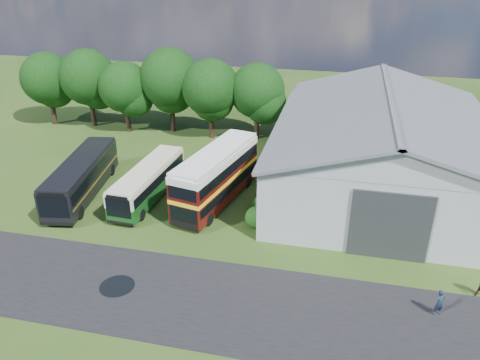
% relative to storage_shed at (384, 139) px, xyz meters
% --- Properties ---
extents(ground, '(120.00, 120.00, 0.00)m').
position_rel_storage_shed_xyz_m(ground, '(-15.00, -15.98, -4.17)').
color(ground, '#213E13').
rests_on(ground, ground).
extents(asphalt_road, '(60.00, 8.00, 0.02)m').
position_rel_storage_shed_xyz_m(asphalt_road, '(-12.00, -18.98, -4.17)').
color(asphalt_road, black).
rests_on(asphalt_road, ground).
extents(puddle, '(2.20, 2.20, 0.01)m').
position_rel_storage_shed_xyz_m(puddle, '(-16.50, -18.98, -4.17)').
color(puddle, black).
rests_on(puddle, ground).
extents(storage_shed, '(18.80, 24.80, 8.15)m').
position_rel_storage_shed_xyz_m(storage_shed, '(0.00, 0.00, 0.00)').
color(storage_shed, gray).
rests_on(storage_shed, ground).
extents(tree_far_left, '(6.12, 6.12, 8.64)m').
position_rel_storage_shed_xyz_m(tree_far_left, '(-38.00, 8.02, 1.40)').
color(tree_far_left, black).
rests_on(tree_far_left, ground).
extents(tree_left_a, '(6.46, 6.46, 9.12)m').
position_rel_storage_shed_xyz_m(tree_left_a, '(-33.00, 8.52, 1.71)').
color(tree_left_a, black).
rests_on(tree_left_a, ground).
extents(tree_left_b, '(5.78, 5.78, 8.16)m').
position_rel_storage_shed_xyz_m(tree_left_b, '(-28.00, 7.52, 1.09)').
color(tree_left_b, black).
rests_on(tree_left_b, ground).
extents(tree_mid, '(6.80, 6.80, 9.60)m').
position_rel_storage_shed_xyz_m(tree_mid, '(-23.00, 8.82, 2.02)').
color(tree_mid, black).
rests_on(tree_mid, ground).
extents(tree_right_a, '(6.26, 6.26, 8.83)m').
position_rel_storage_shed_xyz_m(tree_right_a, '(-18.00, 7.82, 1.52)').
color(tree_right_a, black).
rests_on(tree_right_a, ground).
extents(tree_right_b, '(5.98, 5.98, 8.45)m').
position_rel_storage_shed_xyz_m(tree_right_b, '(-13.00, 8.62, 1.27)').
color(tree_right_b, black).
rests_on(tree_right_b, ground).
extents(shrub_front, '(1.70, 1.70, 1.70)m').
position_rel_storage_shed_xyz_m(shrub_front, '(-9.40, -9.98, -4.17)').
color(shrub_front, '#194714').
rests_on(shrub_front, ground).
extents(shrub_mid, '(1.60, 1.60, 1.60)m').
position_rel_storage_shed_xyz_m(shrub_mid, '(-9.40, -7.98, -4.17)').
color(shrub_mid, '#194714').
rests_on(shrub_mid, ground).
extents(shrub_back, '(1.80, 1.80, 1.80)m').
position_rel_storage_shed_xyz_m(shrub_back, '(-9.40, -5.98, -4.17)').
color(shrub_back, '#194714').
rests_on(shrub_back, ground).
extents(bus_green_single, '(2.87, 10.33, 2.82)m').
position_rel_storage_shed_xyz_m(bus_green_single, '(-19.15, -7.43, -2.66)').
color(bus_green_single, black).
rests_on(bus_green_single, ground).
extents(bus_maroon_double, '(4.89, 10.97, 4.57)m').
position_rel_storage_shed_xyz_m(bus_maroon_double, '(-13.35, -6.82, -1.89)').
color(bus_maroon_double, black).
rests_on(bus_maroon_double, ground).
extents(bus_dark_single, '(4.50, 11.78, 3.17)m').
position_rel_storage_shed_xyz_m(bus_dark_single, '(-24.90, -8.13, -2.48)').
color(bus_dark_single, black).
rests_on(bus_dark_single, ground).
extents(visitor_a, '(0.74, 0.68, 1.70)m').
position_rel_storage_shed_xyz_m(visitor_a, '(2.70, -17.19, -3.32)').
color(visitor_a, '#192537').
rests_on(visitor_a, ground).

